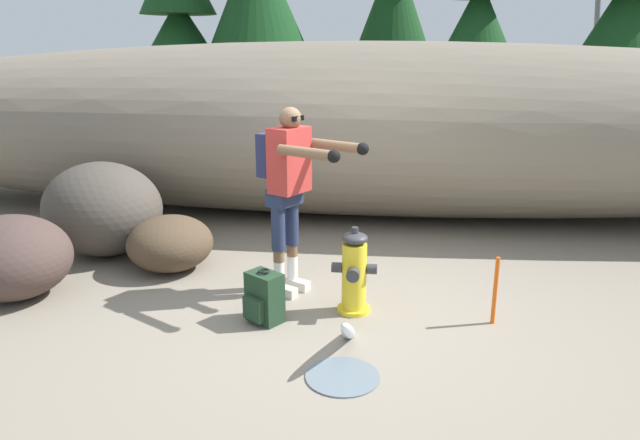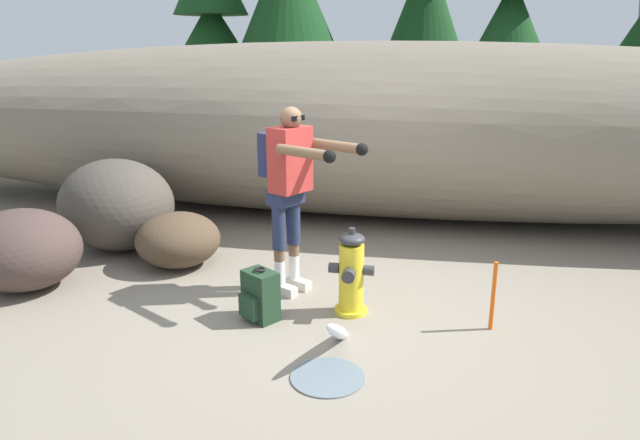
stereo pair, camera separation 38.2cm
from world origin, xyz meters
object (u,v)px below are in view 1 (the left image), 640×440
(utility_worker, at_px, (289,178))
(fire_hydrant, at_px, (354,273))
(boulder_mid, at_px, (103,209))
(boulder_small, at_px, (10,257))
(boulder_large, at_px, (170,243))
(survey_stake, at_px, (495,291))
(spare_backpack, at_px, (264,298))

(utility_worker, bearing_deg, fire_hydrant, -0.31)
(fire_hydrant, xyz_separation_m, utility_worker, (-0.63, 0.35, 0.76))
(boulder_mid, xyz_separation_m, boulder_small, (-0.29, -1.26, -0.13))
(utility_worker, height_order, boulder_large, utility_worker)
(fire_hydrant, distance_m, utility_worker, 1.05)
(utility_worker, distance_m, survey_stake, 2.05)
(spare_backpack, bearing_deg, utility_worker, -155.97)
(spare_backpack, bearing_deg, survey_stake, 130.47)
(boulder_large, relative_size, survey_stake, 1.52)
(boulder_mid, xyz_separation_m, survey_stake, (4.11, -1.26, -0.23))
(spare_backpack, relative_size, survey_stake, 0.78)
(boulder_small, xyz_separation_m, survey_stake, (4.39, 0.00, -0.09))
(spare_backpack, relative_size, boulder_mid, 0.34)
(boulder_small, bearing_deg, fire_hydrant, 1.48)
(boulder_large, relative_size, boulder_small, 0.82)
(utility_worker, relative_size, spare_backpack, 3.76)
(fire_hydrant, xyz_separation_m, spare_backpack, (-0.75, -0.29, -0.15))
(spare_backpack, height_order, boulder_large, boulder_large)
(spare_backpack, bearing_deg, boulder_small, -60.32)
(spare_backpack, bearing_deg, boulder_mid, -89.55)
(spare_backpack, bearing_deg, fire_hydrant, 145.49)
(boulder_mid, relative_size, survey_stake, 2.28)
(boulder_mid, relative_size, boulder_small, 1.23)
(spare_backpack, distance_m, survey_stake, 1.96)
(survey_stake, bearing_deg, fire_hydrant, 176.06)
(fire_hydrant, height_order, spare_backpack, fire_hydrant)
(fire_hydrant, bearing_deg, utility_worker, 150.72)
(survey_stake, bearing_deg, boulder_mid, 163.01)
(utility_worker, bearing_deg, boulder_mid, -170.80)
(utility_worker, relative_size, survey_stake, 2.94)
(utility_worker, distance_m, boulder_small, 2.70)
(fire_hydrant, height_order, boulder_small, same)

